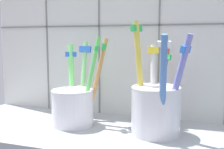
# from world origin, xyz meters

# --- Properties ---
(counter_slab) EXTENTS (0.64, 0.22, 0.02)m
(counter_slab) POSITION_xyz_m (0.00, 0.00, 0.01)
(counter_slab) COLOR #9EA3A8
(counter_slab) RESTS_ON ground
(tile_wall_back) EXTENTS (0.64, 0.02, 0.45)m
(tile_wall_back) POSITION_xyz_m (0.00, 0.12, 0.22)
(tile_wall_back) COLOR silver
(tile_wall_back) RESTS_ON ground
(toothbrush_cup_left) EXTENTS (0.10, 0.11, 0.17)m
(toothbrush_cup_left) POSITION_xyz_m (-0.08, 0.01, 0.06)
(toothbrush_cup_left) COLOR white
(toothbrush_cup_left) RESTS_ON counter_slab
(toothbrush_cup_right) EXTENTS (0.11, 0.14, 0.19)m
(toothbrush_cup_right) POSITION_xyz_m (0.08, 0.01, 0.07)
(toothbrush_cup_right) COLOR silver
(toothbrush_cup_right) RESTS_ON counter_slab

